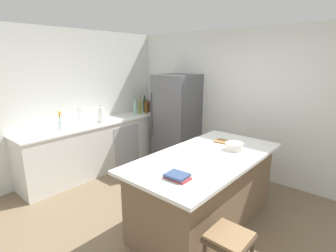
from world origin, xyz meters
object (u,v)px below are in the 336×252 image
at_px(whiskey_bottle, 146,107).
at_px(gin_bottle, 135,108).
at_px(cookbook_stack, 177,176).
at_px(bar_stool, 229,245).
at_px(hot_sauce_bottle, 150,107).
at_px(paper_towel_roll, 100,115).
at_px(refrigerator, 176,119).
at_px(sink_faucet, 79,117).
at_px(mixing_bowl, 234,146).
at_px(syrup_bottle, 149,107).
at_px(kitchen_island, 205,189).
at_px(olive_oil_bottle, 140,107).
at_px(flower_vase, 60,124).
at_px(cutting_board, 226,142).
at_px(wine_bottle, 145,105).

relative_size(whiskey_bottle, gin_bottle, 0.87).
bearing_deg(cookbook_stack, bar_stool, -3.71).
xyz_separation_m(bar_stool, cookbook_stack, (-0.62, 0.04, 0.45)).
xyz_separation_m(hot_sauce_bottle, cookbook_stack, (2.66, -2.28, -0.07)).
relative_size(paper_towel_roll, hot_sauce_bottle, 1.43).
bearing_deg(refrigerator, whiskey_bottle, -170.76).
height_order(bar_stool, paper_towel_roll, paper_towel_roll).
bearing_deg(sink_faucet, mixing_bowl, 13.81).
height_order(refrigerator, syrup_bottle, refrigerator).
bearing_deg(gin_bottle, whiskey_bottle, 61.94).
bearing_deg(kitchen_island, bar_stool, -46.03).
bearing_deg(refrigerator, olive_oil_bottle, -165.12).
bearing_deg(bar_stool, kitchen_island, 133.97).
relative_size(flower_vase, cutting_board, 0.95).
bearing_deg(mixing_bowl, refrigerator, 151.12).
bearing_deg(hot_sauce_bottle, olive_oil_bottle, -77.11).
bearing_deg(kitchen_island, whiskey_bottle, 151.81).
height_order(cookbook_stack, mixing_bowl, mixing_bowl).
height_order(refrigerator, olive_oil_bottle, refrigerator).
bearing_deg(flower_vase, syrup_bottle, 89.02).
relative_size(hot_sauce_bottle, olive_oil_bottle, 0.63).
bearing_deg(gin_bottle, wine_bottle, 94.51).
distance_m(hot_sauce_bottle, whiskey_bottle, 0.33).
height_order(flower_vase, cutting_board, flower_vase).
bearing_deg(syrup_bottle, mixing_bowl, -21.54).
distance_m(refrigerator, hot_sauce_bottle, 0.94).
xyz_separation_m(bar_stool, whiskey_bottle, (-3.11, 2.04, 0.56)).
height_order(syrup_bottle, gin_bottle, gin_bottle).
bearing_deg(sink_faucet, cookbook_stack, -10.55).
distance_m(whiskey_bottle, olive_oil_bottle, 0.13).
bearing_deg(whiskey_bottle, olive_oil_bottle, -129.85).
xyz_separation_m(hot_sauce_bottle, cutting_board, (2.47, -0.94, -0.09)).
distance_m(whiskey_bottle, gin_bottle, 0.24).
bearing_deg(paper_towel_roll, syrup_bottle, 91.25).
xyz_separation_m(kitchen_island, flower_vase, (-2.49, -0.59, 0.57)).
bearing_deg(mixing_bowl, olive_oil_bottle, 163.80).
bearing_deg(cookbook_stack, olive_oil_bottle, 143.57).
height_order(sink_faucet, cutting_board, sink_faucet).
height_order(kitchen_island, cutting_board, cutting_board).
height_order(whiskey_bottle, gin_bottle, gin_bottle).
bearing_deg(flower_vase, hot_sauce_bottle, 91.03).
relative_size(paper_towel_roll, wine_bottle, 0.85).
bearing_deg(olive_oil_bottle, wine_bottle, 105.63).
relative_size(flower_vase, olive_oil_bottle, 0.90).
relative_size(whiskey_bottle, cookbook_stack, 1.21).
distance_m(bar_stool, paper_towel_roll, 3.36).
xyz_separation_m(paper_towel_roll, hot_sauce_bottle, (-0.10, 1.40, -0.05)).
relative_size(kitchen_island, refrigerator, 1.20).
bearing_deg(paper_towel_roll, whiskey_bottle, 86.50).
height_order(hot_sauce_bottle, wine_bottle, wine_bottle).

